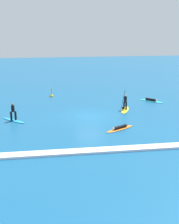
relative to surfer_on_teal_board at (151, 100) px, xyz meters
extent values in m
plane|color=navy|center=(-8.67, -5.26, -0.12)|extent=(120.00, 120.00, 0.00)
ellipsoid|color=#33C6CC|center=(0.00, 0.00, -0.08)|extent=(2.69, 2.70, 0.09)
cylinder|color=black|center=(-0.04, 0.04, 0.11)|extent=(1.15, 1.15, 0.30)
sphere|color=beige|center=(0.51, -0.51, 0.13)|extent=(0.29, 0.29, 0.20)
ellipsoid|color=#1E8CD1|center=(-16.49, -5.58, -0.08)|extent=(2.65, 2.58, 0.09)
cylinder|color=black|center=(-16.69, -5.64, 0.41)|extent=(0.29, 0.29, 0.89)
cylinder|color=black|center=(-16.28, -5.53, 0.41)|extent=(0.29, 0.29, 0.89)
cylinder|color=black|center=(-16.49, -5.58, 1.16)|extent=(0.46, 0.46, 0.62)
sphere|color=brown|center=(-16.49, -5.58, 1.60)|extent=(0.35, 0.35, 0.24)
ellipsoid|color=yellow|center=(-4.32, -3.44, -0.08)|extent=(1.86, 3.12, 0.09)
cylinder|color=black|center=(-4.23, -3.56, 0.38)|extent=(0.24, 0.24, 0.82)
cylinder|color=black|center=(-4.41, -3.31, 0.38)|extent=(0.24, 0.24, 0.82)
cylinder|color=black|center=(-4.32, -3.44, 1.13)|extent=(0.45, 0.45, 0.68)
sphere|color=tan|center=(-4.32, -3.44, 1.57)|extent=(0.27, 0.27, 0.21)
cylinder|color=black|center=(-4.51, -3.19, 1.08)|extent=(0.43, 0.21, 2.20)
cube|color=black|center=(-4.51, -3.19, 0.03)|extent=(0.21, 0.13, 0.32)
ellipsoid|color=orange|center=(-6.44, -9.60, -0.08)|extent=(3.10, 2.12, 0.08)
cylinder|color=black|center=(-6.40, -9.57, 0.10)|extent=(1.42, 0.97, 0.28)
sphere|color=beige|center=(-7.14, -9.99, 0.12)|extent=(0.29, 0.29, 0.21)
sphere|color=yellow|center=(-12.45, 4.34, -0.02)|extent=(0.40, 0.40, 0.40)
cylinder|color=yellow|center=(-12.45, 4.34, 0.47)|extent=(0.13, 0.13, 1.19)
cube|color=white|center=(-8.67, -14.26, -0.03)|extent=(21.20, 0.90, 0.18)
camera|label=1|loc=(-12.97, -34.75, 9.22)|focal=47.26mm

